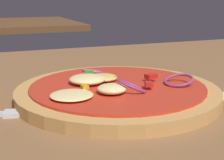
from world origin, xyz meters
TOP-DOWN VIEW (x-y plane):
  - dining_table at (0.00, 0.00)m, footprint 1.22×0.96m
  - pizza at (0.03, 0.04)m, footprint 0.27×0.27m
  - background_table at (-0.01, 1.45)m, footprint 0.72×0.65m

SIDE VIEW (x-z plane):
  - dining_table at x=0.00m, z-range 0.00..0.03m
  - background_table at x=-0.01m, z-range 0.00..0.03m
  - pizza at x=0.03m, z-range 0.02..0.06m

